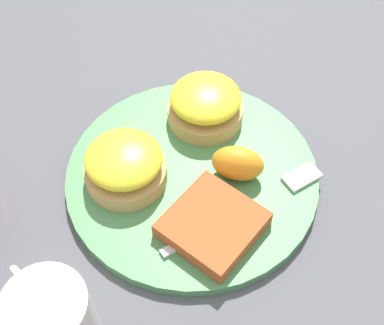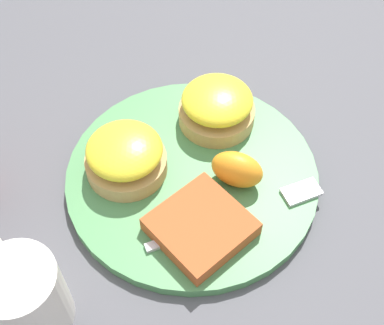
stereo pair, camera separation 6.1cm
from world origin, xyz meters
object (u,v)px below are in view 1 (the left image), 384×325
sandwich_benedict_right (125,165)px  orange_wedge (238,163)px  fork (254,203)px  cup (52,321)px  hashbrown_patty (213,224)px  sandwich_benedict_left (205,104)px

sandwich_benedict_right → orange_wedge: sandwich_benedict_right is taller
sandwich_benedict_right → fork: (-0.13, -0.08, -0.02)m
sandwich_benedict_right → cup: cup is taller
hashbrown_patty → cup: size_ratio=0.88×
hashbrown_patty → fork: size_ratio=0.45×
sandwich_benedict_right → hashbrown_patty: size_ratio=1.01×
hashbrown_patty → orange_wedge: orange_wedge is taller
hashbrown_patty → cup: 0.19m
sandwich_benedict_left → hashbrown_patty: bearing=139.5°
hashbrown_patty → fork: bearing=-99.1°
sandwich_benedict_right → orange_wedge: bearing=-130.4°
sandwich_benedict_right → cup: 0.19m
sandwich_benedict_right → hashbrown_patty: sandwich_benedict_right is taller
sandwich_benedict_right → sandwich_benedict_left: bearing=-87.1°
sandwich_benedict_right → hashbrown_patty: bearing=-167.2°
fork → orange_wedge: bearing=-19.6°
sandwich_benedict_left → sandwich_benedict_right: (-0.01, 0.13, 0.00)m
hashbrown_patty → cup: cup is taller
fork → hashbrown_patty: bearing=80.9°
orange_wedge → fork: orange_wedge is taller
orange_wedge → hashbrown_patty: bearing=115.2°
fork → sandwich_benedict_right: bearing=33.3°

